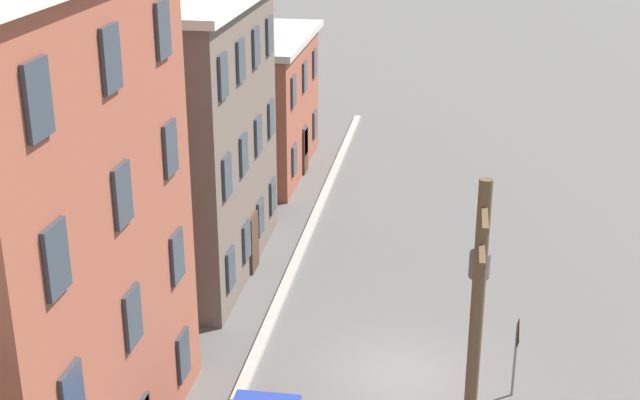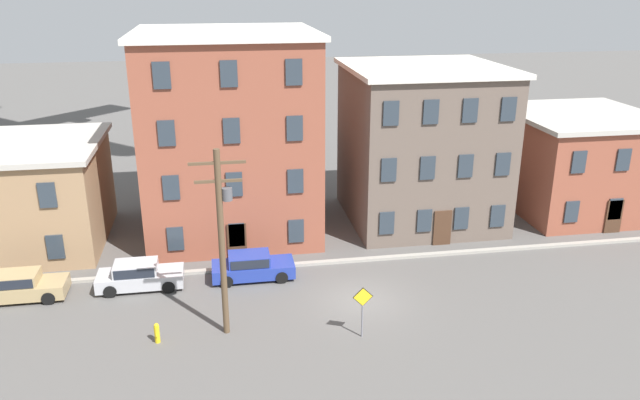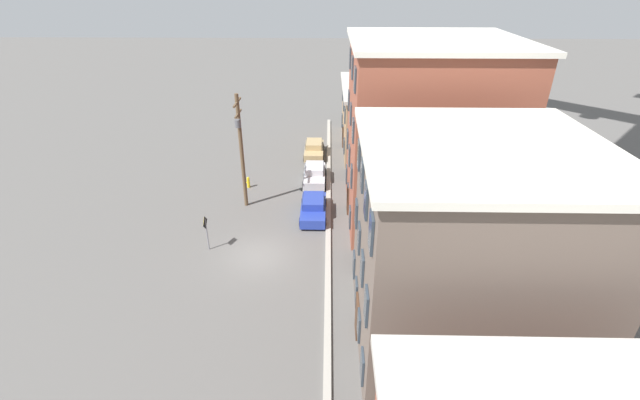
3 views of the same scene
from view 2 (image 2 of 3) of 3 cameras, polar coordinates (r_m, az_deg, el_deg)
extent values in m
plane|color=#565451|center=(31.96, 3.66, -9.13)|extent=(200.00, 200.00, 0.00)
cube|color=#9E998E|center=(35.83, 2.02, -5.60)|extent=(56.00, 0.36, 0.16)
cube|color=#9E7A56|center=(41.75, -27.18, 0.20)|extent=(11.67, 9.02, 6.00)
cube|color=#2D3842|center=(37.06, -23.04, -3.98)|extent=(0.90, 0.10, 1.40)
cube|color=#2D3842|center=(36.04, -23.68, 0.40)|extent=(0.90, 0.10, 1.40)
cube|color=brown|center=(39.45, -8.25, 5.86)|extent=(10.27, 10.27, 12.16)
cube|color=silver|center=(38.46, -8.71, 14.91)|extent=(10.77, 10.77, 0.30)
cube|color=#2D3842|center=(36.02, -13.07, -3.48)|extent=(0.90, 0.10, 1.40)
cube|color=#2D3842|center=(34.96, -13.45, 1.11)|extent=(0.90, 0.10, 1.40)
cube|color=#2D3842|center=(34.14, -13.86, 5.95)|extent=(0.90, 0.10, 1.40)
cube|color=#2D3842|center=(33.57, -14.29, 10.99)|extent=(0.90, 0.10, 1.40)
cube|color=#2D3842|center=(35.93, -7.62, -3.18)|extent=(0.90, 0.10, 1.40)
cube|color=#2D3842|center=(34.87, -7.85, 1.43)|extent=(0.90, 0.10, 1.40)
cube|color=#2D3842|center=(34.05, -8.08, 6.29)|extent=(0.90, 0.10, 1.40)
cube|color=#2D3842|center=(33.48, -8.34, 11.35)|extent=(0.90, 0.10, 1.40)
cube|color=#2D3842|center=(36.17, -2.20, -2.85)|extent=(0.90, 0.10, 1.40)
cube|color=#2D3842|center=(35.12, -2.26, 1.73)|extent=(0.90, 0.10, 1.40)
cube|color=#2D3842|center=(34.30, -2.33, 6.57)|extent=(0.90, 0.10, 1.40)
cube|color=#2D3842|center=(33.74, -2.40, 11.60)|extent=(0.90, 0.10, 1.40)
cube|color=#472D1E|center=(36.10, -7.59, -3.79)|extent=(1.10, 0.10, 2.20)
cube|color=#66564C|center=(41.41, 9.22, 4.85)|extent=(9.31, 9.31, 9.89)
cube|color=silver|center=(40.42, 9.62, 11.84)|extent=(9.81, 9.81, 0.30)
cube|color=#2D3842|center=(37.15, 6.12, -2.12)|extent=(0.90, 0.10, 1.40)
cube|color=#2D3842|center=(36.06, 6.31, 2.75)|extent=(0.90, 0.10, 1.40)
cube|color=#2D3842|center=(35.24, 6.51, 7.88)|extent=(0.90, 0.10, 1.40)
cube|color=#2D3842|center=(37.82, 9.52, -1.88)|extent=(0.90, 0.10, 1.40)
cube|color=#2D3842|center=(36.75, 9.81, 2.90)|extent=(0.90, 0.10, 1.40)
cube|color=#2D3842|center=(35.95, 10.12, 7.93)|extent=(0.90, 0.10, 1.40)
cube|color=#2D3842|center=(38.62, 12.79, -1.64)|extent=(0.90, 0.10, 1.40)
cube|color=#2D3842|center=(37.57, 13.17, 3.04)|extent=(0.90, 0.10, 1.40)
cube|color=#2D3842|center=(36.79, 13.57, 7.96)|extent=(0.90, 0.10, 1.40)
cube|color=#2D3842|center=(39.54, 15.92, -1.42)|extent=(0.90, 0.10, 1.40)
cube|color=#2D3842|center=(38.52, 16.38, 3.16)|extent=(0.90, 0.10, 1.40)
cube|color=#2D3842|center=(37.75, 16.86, 7.96)|extent=(0.90, 0.10, 1.40)
cube|color=#472D1E|center=(38.40, 11.12, -2.52)|extent=(1.10, 0.10, 2.20)
cube|color=brown|center=(46.79, 22.41, 3.13)|extent=(8.90, 9.51, 6.44)
cube|color=#B7B2A8|center=(46.03, 22.96, 7.15)|extent=(9.40, 10.01, 0.30)
cube|color=#2D3842|center=(41.86, 22.02, -1.00)|extent=(0.90, 0.10, 1.40)
cube|color=#2D3842|center=(40.91, 22.60, 3.22)|extent=(0.90, 0.10, 1.40)
cube|color=#2D3842|center=(43.46, 25.37, -0.75)|extent=(0.90, 0.10, 1.40)
cube|color=#2D3842|center=(42.55, 26.00, 3.32)|extent=(0.90, 0.10, 1.40)
cube|color=#472D1E|center=(43.63, 25.27, -1.37)|extent=(1.10, 0.10, 2.20)
cube|color=tan|center=(35.22, -25.62, -7.35)|extent=(4.40, 1.80, 0.70)
cube|color=tan|center=(35.02, -26.09, -6.44)|extent=(2.20, 1.51, 0.55)
cube|color=#1E232D|center=(35.02, -26.09, -6.44)|extent=(2.02, 1.58, 0.48)
cylinder|color=black|center=(35.65, -22.98, -6.97)|extent=(0.66, 0.22, 0.66)
cylinder|color=black|center=(34.18, -23.58, -8.23)|extent=(0.66, 0.22, 0.66)
cube|color=#B7B7BC|center=(34.20, -16.07, -6.89)|extent=(4.40, 1.80, 0.70)
cube|color=#B7B7BC|center=(33.95, -16.50, -5.96)|extent=(2.20, 1.51, 0.55)
cube|color=#1E232D|center=(33.95, -16.50, -5.96)|extent=(2.02, 1.58, 0.48)
cylinder|color=black|center=(34.89, -13.53, -6.46)|extent=(0.66, 0.22, 0.66)
cylinder|color=black|center=(33.37, -13.69, -7.73)|extent=(0.66, 0.22, 0.66)
cylinder|color=black|center=(35.25, -18.26, -6.66)|extent=(0.66, 0.22, 0.66)
cylinder|color=black|center=(33.75, -18.64, -7.93)|extent=(0.66, 0.22, 0.66)
cube|color=#233899|center=(34.05, -6.12, -6.29)|extent=(4.40, 1.80, 0.70)
cube|color=#233899|center=(33.77, -6.50, -5.36)|extent=(2.20, 1.51, 0.55)
cube|color=#1E232D|center=(33.77, -6.50, -5.36)|extent=(2.02, 1.58, 0.48)
cylinder|color=black|center=(34.99, -3.83, -5.83)|extent=(0.66, 0.22, 0.66)
cylinder|color=black|center=(33.47, -3.52, -7.07)|extent=(0.66, 0.22, 0.66)
cylinder|color=black|center=(34.87, -8.60, -6.12)|extent=(0.66, 0.22, 0.66)
cylinder|color=black|center=(33.34, -8.52, -7.38)|extent=(0.66, 0.22, 0.66)
cylinder|color=slate|center=(28.45, 3.89, -10.34)|extent=(0.08, 0.08, 2.34)
cube|color=yellow|center=(28.00, 3.94, -8.84)|extent=(0.86, 0.03, 0.86)
cube|color=black|center=(28.01, 3.94, -8.83)|extent=(0.93, 0.02, 0.93)
cylinder|color=brown|center=(27.62, -8.97, -4.12)|extent=(0.28, 0.28, 8.70)
cube|color=brown|center=(26.34, -9.40, 3.36)|extent=(2.40, 0.12, 0.12)
cube|color=brown|center=(26.57, -9.30, 1.71)|extent=(2.00, 0.12, 0.12)
cylinder|color=#515156|center=(26.76, -8.48, 0.53)|extent=(0.44, 0.44, 0.55)
cylinder|color=yellow|center=(29.30, -14.67, -11.80)|extent=(0.24, 0.24, 0.80)
sphere|color=yellow|center=(29.07, -14.75, -11.04)|extent=(0.22, 0.22, 0.22)
cylinder|color=yellow|center=(29.14, -14.70, -11.88)|extent=(0.10, 0.12, 0.10)
camera|label=1|loc=(30.91, -43.66, 12.87)|focal=50.00mm
camera|label=3|loc=(42.91, 34.66, 17.43)|focal=24.00mm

